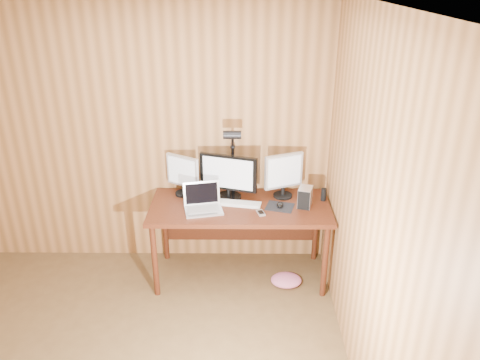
{
  "coord_description": "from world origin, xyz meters",
  "views": [
    {
      "loc": [
        0.96,
        -2.07,
        2.67
      ],
      "look_at": [
        0.93,
        1.58,
        1.02
      ],
      "focal_mm": 35.0,
      "sensor_mm": 36.0,
      "label": 1
    }
  ],
  "objects_px": {
    "phone": "(261,213)",
    "speaker": "(324,194)",
    "monitor_center": "(228,176)",
    "monitor_left": "(183,174)",
    "keyboard": "(239,203)",
    "mouse": "(280,205)",
    "desk": "(240,213)",
    "monitor_right": "(284,174)",
    "laptop": "(203,203)",
    "desk_lamp": "(233,152)",
    "hard_drive": "(305,197)"
  },
  "relations": [
    {
      "from": "keyboard",
      "to": "mouse",
      "type": "xyz_separation_m",
      "value": [
        0.36,
        -0.05,
        0.01
      ]
    },
    {
      "from": "desk",
      "to": "monitor_center",
      "type": "xyz_separation_m",
      "value": [
        -0.11,
        0.08,
        0.34
      ]
    },
    {
      "from": "mouse",
      "to": "speaker",
      "type": "bearing_deg",
      "value": 19.18
    },
    {
      "from": "phone",
      "to": "speaker",
      "type": "xyz_separation_m",
      "value": [
        0.58,
        0.26,
        0.05
      ]
    },
    {
      "from": "mouse",
      "to": "phone",
      "type": "relative_size",
      "value": 0.86
    },
    {
      "from": "hard_drive",
      "to": "phone",
      "type": "xyz_separation_m",
      "value": [
        -0.39,
        -0.14,
        -0.08
      ]
    },
    {
      "from": "desk",
      "to": "keyboard",
      "type": "xyz_separation_m",
      "value": [
        -0.01,
        -0.06,
        0.13
      ]
    },
    {
      "from": "desk",
      "to": "speaker",
      "type": "height_order",
      "value": "speaker"
    },
    {
      "from": "monitor_right",
      "to": "mouse",
      "type": "bearing_deg",
      "value": -123.64
    },
    {
      "from": "keyboard",
      "to": "mouse",
      "type": "height_order",
      "value": "mouse"
    },
    {
      "from": "monitor_right",
      "to": "laptop",
      "type": "bearing_deg",
      "value": 176.7
    },
    {
      "from": "laptop",
      "to": "desk_lamp",
      "type": "relative_size",
      "value": 0.53
    },
    {
      "from": "monitor_center",
      "to": "monitor_right",
      "type": "xyz_separation_m",
      "value": [
        0.5,
        0.03,
        0.01
      ]
    },
    {
      "from": "speaker",
      "to": "monitor_center",
      "type": "bearing_deg",
      "value": 177.16
    },
    {
      "from": "monitor_center",
      "to": "monitor_left",
      "type": "bearing_deg",
      "value": -172.18
    },
    {
      "from": "monitor_left",
      "to": "keyboard",
      "type": "relative_size",
      "value": 0.95
    },
    {
      "from": "monitor_left",
      "to": "speaker",
      "type": "bearing_deg",
      "value": 25.2
    },
    {
      "from": "hard_drive",
      "to": "phone",
      "type": "bearing_deg",
      "value": -143.78
    },
    {
      "from": "keyboard",
      "to": "phone",
      "type": "relative_size",
      "value": 3.36
    },
    {
      "from": "monitor_right",
      "to": "laptop",
      "type": "relative_size",
      "value": 1.15
    },
    {
      "from": "mouse",
      "to": "speaker",
      "type": "distance_m",
      "value": 0.43
    },
    {
      "from": "laptop",
      "to": "desk",
      "type": "bearing_deg",
      "value": 11.33
    },
    {
      "from": "monitor_left",
      "to": "phone",
      "type": "xyz_separation_m",
      "value": [
        0.71,
        -0.37,
        -0.2
      ]
    },
    {
      "from": "desk",
      "to": "keyboard",
      "type": "distance_m",
      "value": 0.14
    },
    {
      "from": "phone",
      "to": "speaker",
      "type": "bearing_deg",
      "value": 8.69
    },
    {
      "from": "desk_lamp",
      "to": "monitor_right",
      "type": "bearing_deg",
      "value": -13.18
    },
    {
      "from": "laptop",
      "to": "desk_lamp",
      "type": "bearing_deg",
      "value": 36.63
    },
    {
      "from": "desk",
      "to": "desk_lamp",
      "type": "bearing_deg",
      "value": 114.75
    },
    {
      "from": "hard_drive",
      "to": "speaker",
      "type": "height_order",
      "value": "hard_drive"
    },
    {
      "from": "monitor_left",
      "to": "phone",
      "type": "distance_m",
      "value": 0.82
    },
    {
      "from": "monitor_left",
      "to": "phone",
      "type": "relative_size",
      "value": 3.18
    },
    {
      "from": "hard_drive",
      "to": "keyboard",
      "type": "bearing_deg",
      "value": -166.2
    },
    {
      "from": "monitor_left",
      "to": "desk",
      "type": "bearing_deg",
      "value": 14.79
    },
    {
      "from": "monitor_right",
      "to": "hard_drive",
      "type": "relative_size",
      "value": 2.27
    },
    {
      "from": "laptop",
      "to": "mouse",
      "type": "xyz_separation_m",
      "value": [
        0.68,
        0.04,
        -0.04
      ]
    },
    {
      "from": "keyboard",
      "to": "monitor_right",
      "type": "bearing_deg",
      "value": 32.47
    },
    {
      "from": "monitor_center",
      "to": "keyboard",
      "type": "relative_size",
      "value": 1.29
    },
    {
      "from": "speaker",
      "to": "desk_lamp",
      "type": "relative_size",
      "value": 0.17
    },
    {
      "from": "phone",
      "to": "desk_lamp",
      "type": "bearing_deg",
      "value": 108.34
    },
    {
      "from": "monitor_left",
      "to": "monitor_right",
      "type": "distance_m",
      "value": 0.92
    },
    {
      "from": "keyboard",
      "to": "monitor_center",
      "type": "bearing_deg",
      "value": 137.1
    },
    {
      "from": "laptop",
      "to": "mouse",
      "type": "height_order",
      "value": "laptop"
    },
    {
      "from": "monitor_left",
      "to": "keyboard",
      "type": "height_order",
      "value": "monitor_left"
    },
    {
      "from": "keyboard",
      "to": "mouse",
      "type": "bearing_deg",
      "value": 3.0
    },
    {
      "from": "monitor_center",
      "to": "hard_drive",
      "type": "bearing_deg",
      "value": 4.12
    },
    {
      "from": "laptop",
      "to": "keyboard",
      "type": "height_order",
      "value": "laptop"
    },
    {
      "from": "laptop",
      "to": "desk_lamp",
      "type": "distance_m",
      "value": 0.53
    },
    {
      "from": "keyboard",
      "to": "mouse",
      "type": "relative_size",
      "value": 3.91
    },
    {
      "from": "monitor_right",
      "to": "speaker",
      "type": "distance_m",
      "value": 0.41
    },
    {
      "from": "hard_drive",
      "to": "speaker",
      "type": "distance_m",
      "value": 0.22
    }
  ]
}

